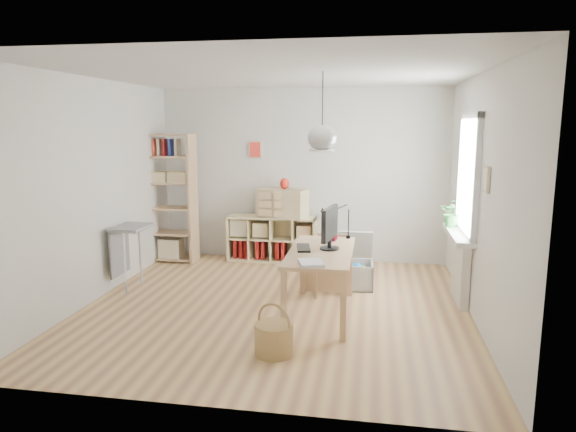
% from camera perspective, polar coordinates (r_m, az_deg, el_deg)
% --- Properties ---
extents(ground, '(4.50, 4.50, 0.00)m').
position_cam_1_polar(ground, '(6.21, -1.39, -10.04)').
color(ground, tan).
rests_on(ground, ground).
extents(room_shell, '(4.50, 4.50, 4.50)m').
position_cam_1_polar(room_shell, '(5.61, 3.82, 8.67)').
color(room_shell, white).
rests_on(room_shell, ground).
extents(window_unit, '(0.07, 1.16, 1.46)m').
position_cam_1_polar(window_unit, '(6.45, 19.49, 4.29)').
color(window_unit, white).
rests_on(window_unit, ground).
extents(radiator, '(0.10, 0.80, 0.80)m').
position_cam_1_polar(radiator, '(6.65, 18.60, -5.60)').
color(radiator, white).
rests_on(radiator, ground).
extents(windowsill, '(0.22, 1.20, 0.06)m').
position_cam_1_polar(windowsill, '(6.54, 18.38, -1.96)').
color(windowsill, white).
rests_on(windowsill, radiator).
extents(desk, '(0.70, 1.50, 0.75)m').
position_cam_1_polar(desk, '(5.80, 3.66, -4.74)').
color(desk, tan).
rests_on(desk, ground).
extents(cube_shelf, '(1.40, 0.38, 0.72)m').
position_cam_1_polar(cube_shelf, '(8.18, -1.89, -2.89)').
color(cube_shelf, beige).
rests_on(cube_shelf, ground).
extents(tall_bookshelf, '(0.80, 0.38, 2.00)m').
position_cam_1_polar(tall_bookshelf, '(8.23, -13.07, 2.52)').
color(tall_bookshelf, tan).
rests_on(tall_bookshelf, ground).
extents(side_table, '(0.40, 0.55, 0.85)m').
position_cam_1_polar(side_table, '(7.00, -17.47, -2.49)').
color(side_table, gray).
rests_on(side_table, ground).
extents(chair, '(0.39, 0.39, 0.77)m').
position_cam_1_polar(chair, '(6.54, 4.76, -5.01)').
color(chair, gray).
rests_on(chair, ground).
extents(wicker_basket, '(0.36, 0.36, 0.51)m').
position_cam_1_polar(wicker_basket, '(4.96, -1.58, -13.36)').
color(wicker_basket, olive).
rests_on(wicker_basket, ground).
extents(storage_chest, '(0.69, 0.77, 0.70)m').
position_cam_1_polar(storage_chest, '(6.97, 6.76, -5.87)').
color(storage_chest, silver).
rests_on(storage_chest, ground).
extents(monitor, '(0.22, 0.55, 0.48)m').
position_cam_1_polar(monitor, '(5.78, 4.67, -1.09)').
color(monitor, black).
rests_on(monitor, desk).
extents(keyboard, '(0.21, 0.40, 0.02)m').
position_cam_1_polar(keyboard, '(5.84, 1.73, -3.56)').
color(keyboard, black).
rests_on(keyboard, desk).
extents(task_lamp, '(0.37, 0.14, 0.39)m').
position_cam_1_polar(task_lamp, '(6.32, 5.10, -0.17)').
color(task_lamp, black).
rests_on(task_lamp, desk).
extents(yarn_ball, '(0.13, 0.13, 0.13)m').
position_cam_1_polar(yarn_ball, '(6.20, 4.98, -2.27)').
color(yarn_ball, '#530B16').
rests_on(yarn_ball, desk).
extents(paper_tray, '(0.31, 0.34, 0.03)m').
position_cam_1_polar(paper_tray, '(5.21, 2.56, -5.21)').
color(paper_tray, white).
rests_on(paper_tray, desk).
extents(drawer_chest, '(0.83, 0.53, 0.44)m').
position_cam_1_polar(drawer_chest, '(7.98, -0.63, 1.46)').
color(drawer_chest, beige).
rests_on(drawer_chest, cube_shelf).
extents(red_vase, '(0.14, 0.14, 0.17)m').
position_cam_1_polar(red_vase, '(7.93, -0.39, 3.62)').
color(red_vase, maroon).
rests_on(red_vase, drawer_chest).
extents(potted_plant, '(0.35, 0.32, 0.36)m').
position_cam_1_polar(potted_plant, '(6.84, 17.88, 0.35)').
color(potted_plant, '#235E24').
rests_on(potted_plant, windowsill).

